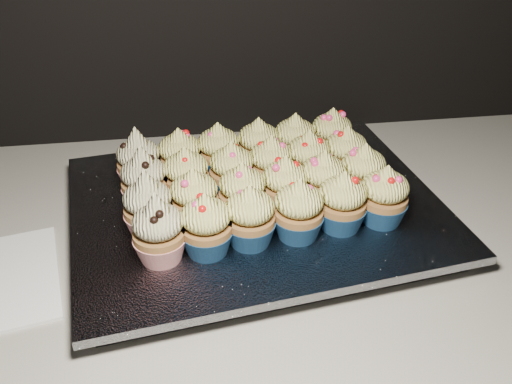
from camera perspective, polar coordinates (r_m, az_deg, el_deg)
worktop at (r=0.80m, az=-0.25°, el=-5.03°), size 2.44×0.64×0.04m
baking_tray at (r=0.80m, az=-0.00°, el=-2.34°), size 0.50×0.41×0.02m
foil_lining at (r=0.79m, az=-0.00°, el=-1.34°), size 0.54×0.45×0.01m
cupcake_0 at (r=0.67m, az=-9.71°, el=-3.89°), size 0.06×0.06×0.10m
cupcake_1 at (r=0.68m, az=-5.00°, el=-3.42°), size 0.06×0.06×0.08m
cupcake_2 at (r=0.69m, az=-0.61°, el=-2.57°), size 0.06×0.06×0.08m
cupcake_3 at (r=0.70m, az=4.28°, el=-1.91°), size 0.06×0.06×0.08m
cupcake_4 at (r=0.72m, az=8.60°, el=-1.05°), size 0.06×0.06×0.08m
cupcake_5 at (r=0.75m, az=12.68°, el=-0.46°), size 0.06×0.06×0.08m
cupcake_6 at (r=0.72m, az=-10.73°, el=-1.44°), size 0.06×0.06×0.10m
cupcake_7 at (r=0.73m, az=-6.18°, el=-0.76°), size 0.06×0.06×0.08m
cupcake_8 at (r=0.73m, az=-1.37°, el=-0.15°), size 0.06×0.06×0.08m
cupcake_9 at (r=0.75m, az=2.91°, el=0.59°), size 0.06×0.06×0.08m
cupcake_10 at (r=0.77m, az=6.72°, el=1.13°), size 0.06×0.06×0.08m
cupcake_11 at (r=0.79m, az=10.63°, el=1.85°), size 0.06×0.06×0.08m
cupcake_12 at (r=0.77m, az=-11.11°, el=1.13°), size 0.06×0.06×0.10m
cupcake_13 at (r=0.77m, az=-6.97°, el=1.53°), size 0.06×0.06×0.08m
cupcake_14 at (r=0.78m, az=-2.43°, el=2.09°), size 0.06×0.06×0.08m
cupcake_15 at (r=0.80m, az=1.52°, el=2.75°), size 0.06×0.06×0.08m
cupcake_16 at (r=0.81m, az=5.25°, el=3.31°), size 0.06×0.06×0.08m
cupcake_17 at (r=0.83m, az=8.94°, el=3.73°), size 0.06×0.06×0.08m
cupcake_18 at (r=0.82m, az=-11.63°, el=3.00°), size 0.06×0.06×0.10m
cupcake_19 at (r=0.82m, az=-7.59°, el=3.47°), size 0.06×0.06×0.08m
cupcake_20 at (r=0.83m, az=-3.76°, el=4.09°), size 0.06×0.06×0.08m
cupcake_21 at (r=0.84m, az=0.26°, el=4.63°), size 0.06×0.06×0.08m
cupcake_22 at (r=0.86m, az=3.88°, el=5.09°), size 0.06×0.06×0.08m
cupcake_23 at (r=0.88m, az=7.54°, el=5.61°), size 0.06×0.06×0.08m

